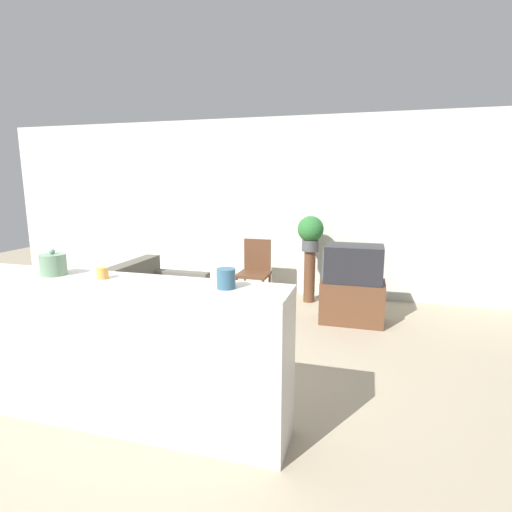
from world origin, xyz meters
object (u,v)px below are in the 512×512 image
object	(u,v)px
television	(353,263)
wooden_chair	(255,269)
decorative_bowl	(53,264)
potted_plant	(311,232)
couch	(139,311)

from	to	relation	value
television	wooden_chair	bearing A→B (deg)	163.43
decorative_bowl	potted_plant	bearing A→B (deg)	67.01
couch	television	size ratio (longest dim) A/B	2.64
television	potted_plant	world-z (taller)	potted_plant
couch	wooden_chair	bearing A→B (deg)	57.12
decorative_bowl	couch	bearing A→B (deg)	101.31
television	decorative_bowl	size ratio (longest dim) A/B	3.63
potted_plant	decorative_bowl	xyz separation A→B (m)	(-1.41, -3.33, 0.12)
wooden_chair	potted_plant	distance (m)	0.96
wooden_chair	decorative_bowl	distance (m)	3.18
wooden_chair	television	bearing A→B (deg)	-16.57
couch	television	world-z (taller)	television
wooden_chair	potted_plant	world-z (taller)	potted_plant
television	potted_plant	distance (m)	0.99
potted_plant	television	bearing A→B (deg)	-47.47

